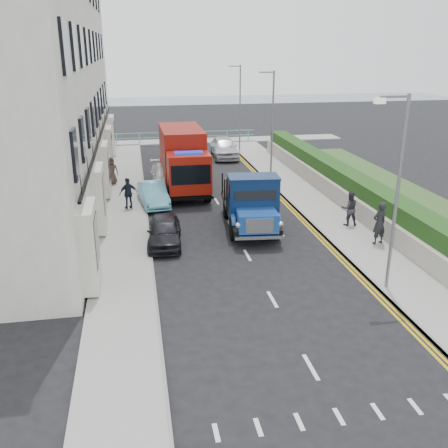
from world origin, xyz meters
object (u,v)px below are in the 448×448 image
(lamp_mid, at_px, (271,120))
(bedford_lorry, at_px, (252,207))
(lamp_near, at_px, (395,184))
(red_lorry, at_px, (183,158))
(lamp_far, at_px, (239,103))
(pedestrian_east_near, at_px, (379,223))
(parked_car_front, at_px, (164,231))

(lamp_mid, bearing_deg, bedford_lorry, -109.83)
(lamp_near, distance_m, red_lorry, 16.02)
(bedford_lorry, height_order, red_lorry, red_lorry)
(lamp_far, distance_m, pedestrian_east_near, 22.26)
(lamp_near, xyz_separation_m, bedford_lorry, (-3.34, 6.75, -2.73))
(bedford_lorry, bearing_deg, lamp_near, -58.49)
(lamp_mid, bearing_deg, parked_car_front, -126.84)
(lamp_near, height_order, bedford_lorry, lamp_near)
(lamp_near, bearing_deg, pedestrian_east_near, 66.31)
(lamp_mid, height_order, bedford_lorry, lamp_mid)
(red_lorry, relative_size, parked_car_front, 1.94)
(lamp_near, distance_m, lamp_mid, 16.00)
(parked_car_front, bearing_deg, lamp_mid, 57.79)
(pedestrian_east_near, bearing_deg, lamp_near, 49.95)
(lamp_far, bearing_deg, pedestrian_east_near, -85.43)
(lamp_far, xyz_separation_m, bedford_lorry, (-3.34, -19.25, -2.73))
(parked_car_front, xyz_separation_m, pedestrian_east_near, (9.32, -1.90, 0.46))
(lamp_near, bearing_deg, lamp_mid, 90.00)
(lamp_mid, distance_m, bedford_lorry, 10.20)
(lamp_near, relative_size, parked_car_front, 1.91)
(pedestrian_east_near, bearing_deg, red_lorry, -71.50)
(red_lorry, relative_size, pedestrian_east_near, 3.68)
(lamp_far, relative_size, red_lorry, 0.98)
(lamp_mid, relative_size, red_lorry, 0.98)
(pedestrian_east_near, bearing_deg, lamp_mid, -98.03)
(lamp_near, distance_m, pedestrian_east_near, 5.25)
(lamp_far, relative_size, pedestrian_east_near, 3.62)
(bedford_lorry, bearing_deg, lamp_mid, 75.38)
(lamp_mid, xyz_separation_m, pedestrian_east_near, (1.76, -12.00, -2.91))
(parked_car_front, height_order, pedestrian_east_near, pedestrian_east_near)
(pedestrian_east_near, bearing_deg, lamp_far, -101.80)
(lamp_mid, xyz_separation_m, parked_car_front, (-7.56, -10.09, -3.37))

